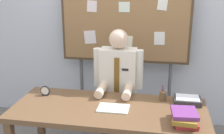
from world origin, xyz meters
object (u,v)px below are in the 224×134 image
Objects in this scene: bulletin_board at (125,24)px; pen_holder at (163,96)px; desk_clock at (45,91)px; desk at (109,115)px; paper_tray at (187,100)px; person at (118,93)px; book_stack at (185,117)px; open_notebook at (113,108)px.

bulletin_board reaches higher than pen_holder.
desk is at bearing -14.31° from desk_clock.
pen_holder is 0.24m from paper_tray.
desk_clock is (-0.71, 0.18, 0.13)m from desk.
person is 1.01m from book_stack.
paper_tray is at bearing 2.61° from desk_clock.
pen_holder is at bearing 112.44° from book_stack.
person is 5.27× the size of paper_tray.
paper_tray is at bearing -22.84° from person.
pen_holder reaches higher than desk_clock.
bulletin_board reaches higher than desk_clock.
desk is at bearing -151.78° from pen_holder.
open_notebook is at bearing -87.52° from bulletin_board.
person is 4.73× the size of open_notebook.
bulletin_board is at bearing 90.00° from desk.
desk is at bearing -90.00° from person.
desk_clock is at bearing -177.39° from paper_tray.
pen_holder is at bearing 4.12° from desk_clock.
bulletin_board is 11.74× the size of pen_holder.
paper_tray is (0.69, 0.27, 0.02)m from open_notebook.
pen_holder is (0.50, -0.29, 0.13)m from person.
bulletin_board is at bearing 51.09° from desk_clock.
desk is 18.33× the size of desk_clock.
person reaches higher than book_stack.
pen_holder is (0.50, 0.27, 0.13)m from desk.
person is at bearing 90.00° from desk.
open_notebook is 2.90× the size of desk_clock.
bulletin_board is 1.10m from pen_holder.
bulletin_board is at bearing 90.00° from person.
pen_holder reaches higher than open_notebook.
open_notebook is (-0.64, 0.16, -0.05)m from book_stack.
open_notebook is at bearing -147.54° from pen_holder.
pen_holder is at bearing 174.94° from paper_tray.
desk is at bearing 156.82° from open_notebook.
desk_clock is 1.21m from pen_holder.
paper_tray is at bearing 82.84° from book_stack.
desk_clock is at bearing -152.04° from person.
pen_holder is at bearing 28.22° from desk.
desk is 0.58m from pen_holder.
bulletin_board is at bearing 118.90° from book_stack.
desk is 0.56m from person.
book_stack is (0.68, -0.18, 0.14)m from desk.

